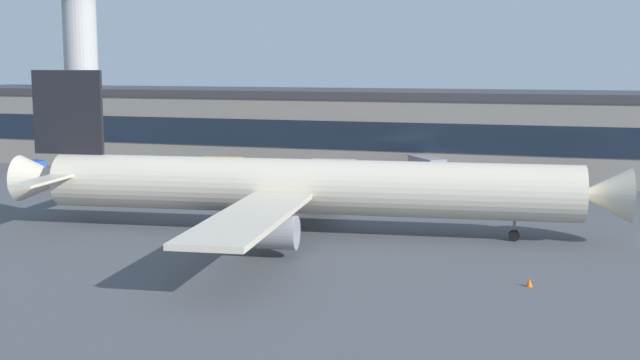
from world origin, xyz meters
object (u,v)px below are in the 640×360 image
Objects in this scene: airliner at (299,186)px; catering_truck at (427,170)px; baggage_tug at (36,165)px; belt_loader at (297,178)px; control_tower at (80,34)px; traffic_cone_1 at (529,282)px; traffic_cone_0 at (264,245)px; stair_truck at (221,168)px; follow_me_car at (563,184)px.

catering_truck is (6.59, 36.52, -2.57)m from airliner.
airliner reaches higher than baggage_tug.
catering_truck is 18.66m from belt_loader.
airliner is 1.74× the size of control_tower.
traffic_cone_1 is at bearing -30.29° from baggage_tug.
traffic_cone_0 is (55.47, -40.72, -0.73)m from baggage_tug.
belt_loader is at bearing 104.88° from traffic_cone_0.
traffic_cone_0 is (22.79, -40.22, -1.63)m from stair_truck.
stair_truck is at bearing 173.74° from belt_loader.
baggage_tug and follow_me_car have the same top height.
follow_me_car is 0.70× the size of belt_loader.
control_tower is 91.48m from follow_me_car.
traffic_cone_1 is (24.96, -6.26, -0.02)m from traffic_cone_0.
control_tower is 90.28m from traffic_cone_0.
belt_loader reaches higher than traffic_cone_0.
follow_me_car is at bearing 9.08° from belt_loader.
stair_truck is at bearing -0.86° from baggage_tug.
follow_me_car is 7.04× the size of traffic_cone_1.
catering_truck reaches higher than traffic_cone_1.
stair_truck reaches higher than belt_loader.
catering_truck reaches higher than stair_truck.
catering_truck is at bearing 80.57° from traffic_cone_0.
stair_truck is (-48.86, -4.45, 0.89)m from follow_me_car.
control_tower is at bearing 138.49° from airliner.
stair_truck is 8.97× the size of traffic_cone_0.
baggage_tug reaches higher than traffic_cone_1.
control_tower reaches higher than traffic_cone_1.
traffic_cone_1 is at bearing -38.75° from control_tower.
stair_truck is at bearing -174.80° from follow_me_car.
catering_truck is 1.09× the size of belt_loader.
follow_me_car reaches higher than traffic_cone_0.
control_tower is at bearing 154.77° from belt_loader.
baggage_tug is 5.84× the size of traffic_cone_0.
traffic_cone_1 is (85.94, -68.98, -22.34)m from control_tower.
airliner is at bearing -100.23° from catering_truck.
stair_truck is (-30.19, -4.34, -0.31)m from catering_truck.
airliner is 9.25m from traffic_cone_0.
catering_truck is at bearing 79.77° from airliner.
stair_truck is at bearing 126.24° from airliner.
traffic_cone_1 is (-1.11, -50.93, -0.76)m from follow_me_car.
stair_truck is at bearing 119.53° from traffic_cone_0.
baggage_tug is 0.61× the size of belt_loader.
catering_truck is 10.93× the size of traffic_cone_1.
follow_me_car is at bearing 55.41° from airliner.
traffic_cone_0 is at bearing -36.28° from baggage_tug.
baggage_tug is 68.81m from traffic_cone_0.
control_tower reaches higher than stair_truck.
airliner is at bearing 84.26° from traffic_cone_0.
airliner is 40.01m from stair_truck.
airliner is at bearing -30.14° from baggage_tug.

